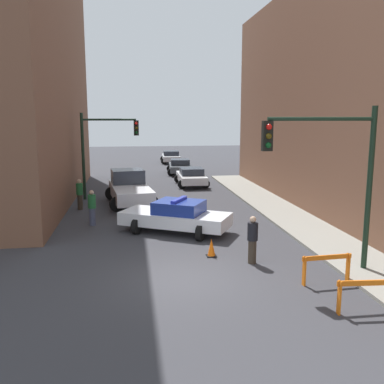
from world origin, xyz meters
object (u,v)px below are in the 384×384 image
at_px(traffic_light_far, 101,143).
at_px(parked_car_far, 171,157).
at_px(parked_car_mid, 180,166).
at_px(pedestrian_crossing, 92,207).
at_px(traffic_cone, 211,248).
at_px(traffic_light_near, 336,164).
at_px(pedestrian_sidewalk, 253,239).
at_px(police_car, 176,216).
at_px(barrier_mid, 327,264).
at_px(barrier_front, 367,291).
at_px(white_truck, 130,188).
at_px(parked_car_near, 191,176).
at_px(pedestrian_corner, 80,194).

xyz_separation_m(traffic_light_far, parked_car_far, (6.03, 19.84, -2.72)).
relative_size(parked_car_mid, parked_car_far, 1.01).
distance_m(pedestrian_crossing, traffic_cone, 6.98).
bearing_deg(parked_car_far, traffic_light_near, -84.24).
bearing_deg(parked_car_far, pedestrian_sidewalk, -88.04).
bearing_deg(police_car, parked_car_mid, 21.75).
height_order(parked_car_far, pedestrian_sidewalk, pedestrian_sidewalk).
height_order(pedestrian_sidewalk, barrier_mid, pedestrian_sidewalk).
height_order(police_car, pedestrian_sidewalk, pedestrian_sidewalk).
xyz_separation_m(pedestrian_crossing, pedestrian_sidewalk, (5.89, -6.09, 0.00)).
distance_m(barrier_front, barrier_mid, 2.03).
bearing_deg(police_car, traffic_cone, -136.19).
distance_m(white_truck, parked_car_near, 7.47).
height_order(barrier_front, traffic_cone, barrier_front).
bearing_deg(white_truck, traffic_cone, -80.79).
relative_size(police_car, pedestrian_sidewalk, 3.02).
xyz_separation_m(traffic_light_far, barrier_front, (7.64, -16.73, -2.78)).
height_order(traffic_light_near, pedestrian_sidewalk, traffic_light_near).
distance_m(police_car, barrier_front, 9.35).
xyz_separation_m(police_car, parked_car_mid, (2.33, 19.00, -0.05)).
bearing_deg(traffic_light_far, barrier_front, -65.46).
relative_size(police_car, pedestrian_corner, 3.02).
relative_size(pedestrian_sidewalk, barrier_mid, 1.04).
xyz_separation_m(parked_car_near, traffic_cone, (-1.51, -15.95, -0.36)).
bearing_deg(pedestrian_corner, traffic_light_near, 141.30).
xyz_separation_m(police_car, pedestrian_corner, (-4.68, 5.32, 0.14)).
distance_m(traffic_light_far, parked_car_far, 20.91).
xyz_separation_m(white_truck, parked_car_near, (4.44, 6.01, -0.23)).
bearing_deg(pedestrian_corner, white_truck, -144.14).
distance_m(traffic_light_near, white_truck, 13.96).
relative_size(traffic_light_near, barrier_front, 3.25).
xyz_separation_m(traffic_light_near, parked_car_mid, (-2.07, 24.59, -2.86)).
xyz_separation_m(police_car, parked_car_near, (2.43, 12.53, -0.05)).
bearing_deg(traffic_light_far, police_car, -66.31).
xyz_separation_m(traffic_light_near, white_truck, (-6.41, 12.12, -2.62)).
relative_size(parked_car_near, pedestrian_crossing, 2.60).
height_order(police_car, barrier_front, police_car).
height_order(pedestrian_corner, traffic_cone, pedestrian_corner).
height_order(police_car, barrier_mid, police_car).
relative_size(police_car, parked_car_far, 1.15).
bearing_deg(pedestrian_corner, traffic_cone, 134.19).
xyz_separation_m(barrier_mid, traffic_cone, (-2.95, 3.01, -0.30)).
xyz_separation_m(parked_car_mid, pedestrian_crossing, (-6.05, -17.23, 0.19)).
bearing_deg(pedestrian_sidewalk, police_car, -158.24).
xyz_separation_m(traffic_light_far, police_car, (3.63, -8.27, -2.67)).
bearing_deg(pedestrian_crossing, parked_car_mid, -45.87).
relative_size(police_car, barrier_mid, 3.13).
relative_size(traffic_light_near, white_truck, 0.93).
xyz_separation_m(pedestrian_sidewalk, barrier_front, (1.83, -4.12, -0.24)).
relative_size(parked_car_far, barrier_front, 2.73).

